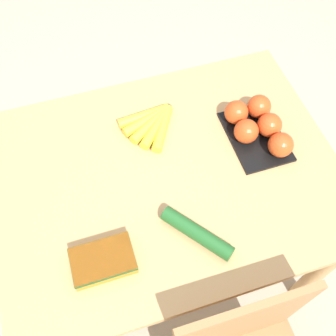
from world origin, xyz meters
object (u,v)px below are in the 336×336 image
object	(u,v)px
carrot_bag	(103,260)
cucumber_near	(197,233)
banana_bunch	(152,123)
tomato_pack	(258,126)

from	to	relation	value
carrot_bag	cucumber_near	distance (m)	0.28
banana_bunch	carrot_bag	xyz separation A→B (m)	(0.27, 0.43, 0.01)
banana_bunch	cucumber_near	bearing A→B (deg)	91.12
banana_bunch	cucumber_near	xyz separation A→B (m)	(-0.01, 0.43, 0.01)
banana_bunch	tomato_pack	world-z (taller)	tomato_pack
tomato_pack	carrot_bag	size ratio (longest dim) A/B	1.50
carrot_bag	tomato_pack	bearing A→B (deg)	-154.22
carrot_bag	banana_bunch	bearing A→B (deg)	-122.21
tomato_pack	banana_bunch	bearing A→B (deg)	-22.98
banana_bunch	carrot_bag	distance (m)	0.51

